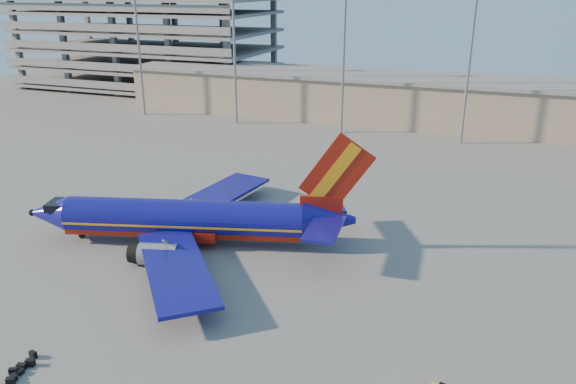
# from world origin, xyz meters

# --- Properties ---
(ground) EXTENTS (220.00, 220.00, 0.00)m
(ground) POSITION_xyz_m (0.00, 0.00, 0.00)
(ground) COLOR slate
(ground) RESTS_ON ground
(terminal_building) EXTENTS (122.00, 16.00, 8.50)m
(terminal_building) POSITION_xyz_m (10.00, 58.00, 4.32)
(terminal_building) COLOR #89735E
(terminal_building) RESTS_ON ground
(parking_garage) EXTENTS (62.00, 32.00, 21.40)m
(parking_garage) POSITION_xyz_m (-62.00, 74.05, 11.73)
(parking_garage) COLOR slate
(parking_garage) RESTS_ON ground
(light_mast_row) EXTENTS (101.60, 1.60, 28.65)m
(light_mast_row) POSITION_xyz_m (5.00, 46.00, 17.55)
(light_mast_row) COLOR gray
(light_mast_row) RESTS_ON ground
(aircraft_main) EXTENTS (33.35, 31.63, 11.56)m
(aircraft_main) POSITION_xyz_m (-6.88, -1.91, 2.47)
(aircraft_main) COLOR navy
(aircraft_main) RESTS_ON ground
(luggage_pile) EXTENTS (1.83, 3.73, 0.52)m
(luggage_pile) POSITION_xyz_m (-7.86, -23.75, 0.22)
(luggage_pile) COLOR black
(luggage_pile) RESTS_ON ground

